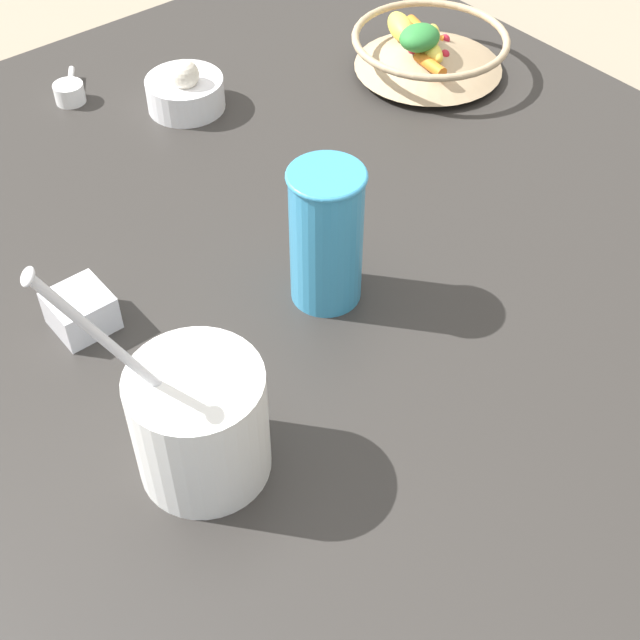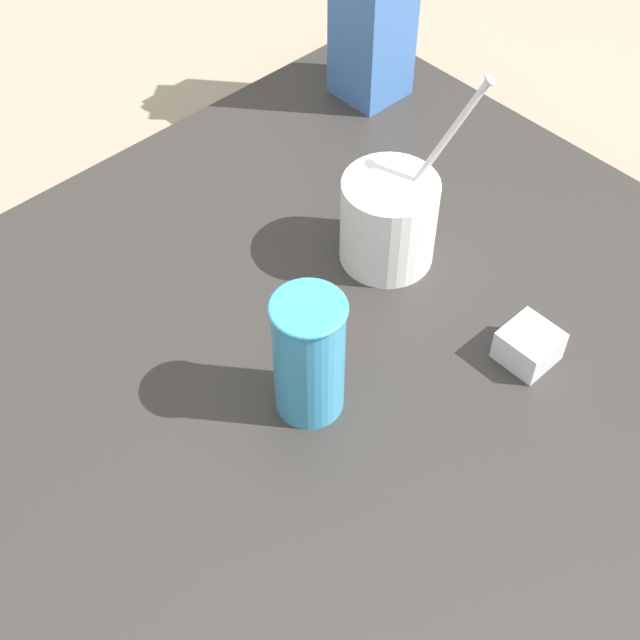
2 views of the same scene
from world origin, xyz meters
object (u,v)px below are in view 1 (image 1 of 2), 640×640
(drinking_cup, at_px, (326,234))
(spice_jar, at_px, (81,312))
(fruit_bowl, at_px, (428,49))
(garlic_bowl, at_px, (185,91))
(yogurt_tub, at_px, (199,418))

(drinking_cup, relative_size, spice_jar, 2.68)
(fruit_bowl, xyz_separation_m, garlic_bowl, (0.14, 0.30, -0.01))
(yogurt_tub, distance_m, spice_jar, 0.22)
(fruit_bowl, relative_size, spice_jar, 3.72)
(yogurt_tub, xyz_separation_m, spice_jar, (0.22, -0.00, -0.05))
(fruit_bowl, distance_m, garlic_bowl, 0.33)
(drinking_cup, xyz_separation_m, spice_jar, (0.12, 0.22, -0.06))
(garlic_bowl, bearing_deg, drinking_cup, 167.91)
(fruit_bowl, xyz_separation_m, yogurt_tub, (-0.35, 0.60, 0.03))
(drinking_cup, bearing_deg, garlic_bowl, -12.09)
(fruit_bowl, height_order, yogurt_tub, yogurt_tub)
(yogurt_tub, distance_m, drinking_cup, 0.24)
(garlic_bowl, bearing_deg, yogurt_tub, 148.17)
(yogurt_tub, xyz_separation_m, drinking_cup, (0.10, -0.22, 0.02))
(fruit_bowl, bearing_deg, garlic_bowl, 65.89)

